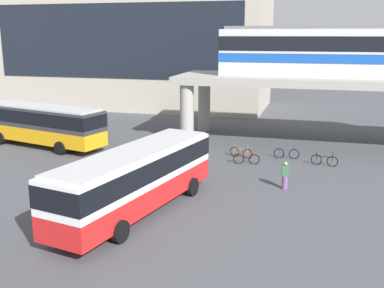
% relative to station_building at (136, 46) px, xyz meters
% --- Properties ---
extents(ground_plane, '(120.00, 120.00, 0.00)m').
position_rel_station_building_xyz_m(ground_plane, '(11.82, -21.75, -7.15)').
color(ground_plane, '#47494F').
extents(station_building, '(31.70, 12.69, 14.29)m').
position_rel_station_building_xyz_m(station_building, '(0.00, 0.00, 0.00)').
color(station_building, '#B2A899').
rests_on(station_building, ground_plane).
extents(elevated_platform, '(29.02, 7.33, 5.39)m').
position_rel_station_building_xyz_m(elevated_platform, '(25.15, -16.00, -2.47)').
color(elevated_platform, '#9E9B93').
rests_on(elevated_platform, ground_plane).
extents(train, '(19.15, 2.96, 3.84)m').
position_rel_station_building_xyz_m(train, '(23.58, -16.00, 0.21)').
color(train, silver).
rests_on(train, elevated_platform).
extents(bus_main, '(4.82, 11.33, 3.22)m').
position_rel_station_building_xyz_m(bus_main, '(13.49, -33.61, -5.16)').
color(bus_main, red).
rests_on(bus_main, ground_plane).
extents(bus_secondary, '(11.32, 5.21, 3.22)m').
position_rel_station_building_xyz_m(bus_secondary, '(1.14, -22.62, -5.16)').
color(bus_secondary, orange).
rests_on(bus_secondary, ground_plane).
extents(bicycle_orange, '(1.72, 0.63, 1.04)m').
position_rel_station_building_xyz_m(bicycle_orange, '(16.71, -21.84, -6.79)').
color(bicycle_orange, black).
rests_on(bicycle_orange, ground_plane).
extents(bicycle_red, '(1.78, 0.27, 1.04)m').
position_rel_station_building_xyz_m(bicycle_red, '(17.34, -23.42, -6.79)').
color(bicycle_red, black).
rests_on(bicycle_red, ground_plane).
extents(bicycle_blue, '(1.79, 0.12, 1.04)m').
position_rel_station_building_xyz_m(bicycle_blue, '(19.87, -21.25, -6.79)').
color(bicycle_blue, black).
rests_on(bicycle_blue, ground_plane).
extents(bicycle_black, '(1.78, 0.34, 1.04)m').
position_rel_station_building_xyz_m(bicycle_black, '(22.46, -22.43, -6.79)').
color(bicycle_black, black).
rests_on(bicycle_black, ground_plane).
extents(pedestrian_near_building, '(0.44, 0.32, 1.61)m').
position_rel_station_building_xyz_m(pedestrian_near_building, '(20.25, -27.99, -6.40)').
color(pedestrian_near_building, '#724C8C').
rests_on(pedestrian_near_building, ground_plane).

